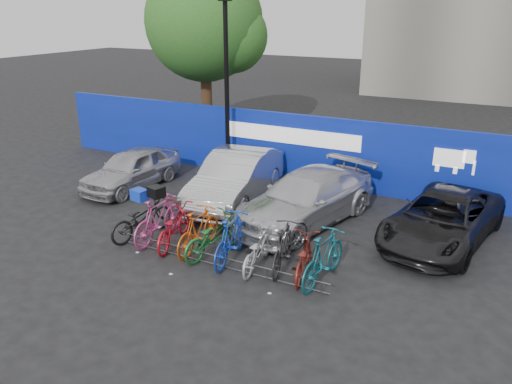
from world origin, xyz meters
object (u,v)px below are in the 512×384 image
Objects in this scene: bike_0 at (142,218)px; bike_3 at (198,230)px; bike_1 at (158,219)px; bike_8 at (303,257)px; bike_9 at (324,258)px; lamppost at (227,86)px; car_3 at (443,219)px; tree at (209,25)px; bike_2 at (173,226)px; bike_5 at (231,238)px; bike_6 at (257,250)px; bike_rack at (218,261)px; car_2 at (306,198)px; car_1 at (236,178)px; bike_7 at (283,247)px; bike_4 at (213,236)px; car_0 at (132,169)px.

bike_0 is 1.81m from bike_3.
bike_1 is (0.53, 0.04, 0.09)m from bike_0.
bike_9 is at bearing 160.99° from bike_8.
car_3 is (7.69, -2.14, -2.62)m from lamppost.
tree reaches higher than bike_8.
bike_2 is at bearing 173.46° from bike_1.
bike_2 is 1.77m from bike_5.
bike_8 is (1.09, 0.16, -0.00)m from bike_6.
car_2 is (0.85, 3.45, 0.56)m from bike_rack.
car_2 is at bearing -43.39° from tree.
car_2 is 1.06× the size of car_3.
bike_3 is 1.07× the size of bike_8.
bike_1 is (4.62, -10.10, -4.46)m from tree.
bike_2 is 1.00× the size of bike_5.
tree is at bearing -76.20° from bike_2.
car_1 is 4.52m from bike_7.
bike_8 is at bearing 179.43° from bike_1.
lamppost reaches higher than car_1.
car_3 is (6.20, -0.05, -0.14)m from car_1.
car_3 is 2.38× the size of bike_4.
lamppost reaches higher than bike_9.
car_0 is 0.83× the size of car_3.
bike_0 is 4.61m from bike_8.
bike_4 is at bearing -168.27° from bike_0.
lamppost reaches higher than bike_6.
bike_7 is 0.53m from bike_8.
bike_8 is 0.88× the size of bike_9.
lamppost is at bearing -72.59° from bike_0.
bike_2 is at bearing 0.95° from bike_3.
car_1 reaches higher than bike_1.
bike_5 is at bearing -56.03° from tree.
bike_rack is at bearing 4.08° from bike_8.
lamppost is 8.31m from bike_9.
tree is 13.12m from bike_5.
bike_6 is (-0.02, -3.04, -0.26)m from car_2.
car_3 is 2.35× the size of bike_5.
bike_1 reaches higher than bike_5.
car_3 is at bearing -15.54° from lamppost.
bike_5 is 1.30m from bike_7.
bike_0 is at bearing -144.27° from car_3.
tree is at bearing 127.51° from lamppost.
tree is 6.14m from lamppost.
car_1 is 2.36× the size of bike_1.
bike_9 is (1.59, -2.95, -0.12)m from car_2.
bike_1 is at bearing -142.79° from car_3.
bike_4 is at bearing 177.62° from bike_1.
bike_9 reaches higher than bike_5.
bike_1 is at bearing -8.93° from bike_6.
bike_0 is at bearing -7.90° from bike_6.
bike_6 is at bearing 11.74° from bike_7.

